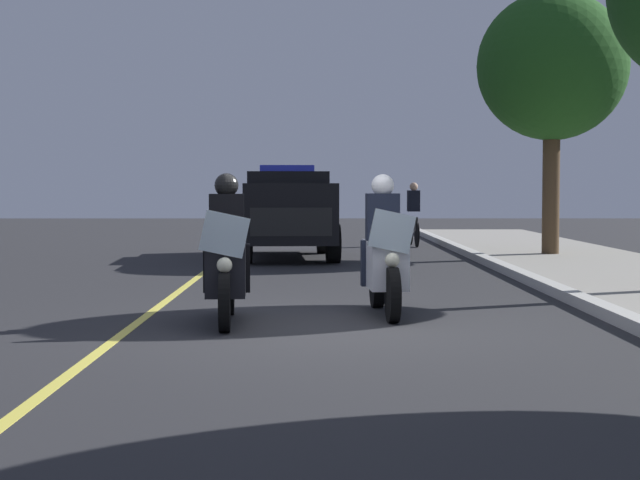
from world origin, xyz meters
The scene contains 8 objects.
ground_plane centered at (0.00, 0.00, 0.00)m, with size 80.00×80.00×0.00m, color #28282B.
curb_strip centered at (0.00, 3.42, 0.07)m, with size 48.00×0.24×0.15m, color #B7B5AD.
lane_stripe_center centered at (0.00, -2.10, 0.00)m, with size 48.00×0.12×0.01m, color #E0D14C.
police_motorcycle_lead_left centered at (-0.36, -1.08, 0.70)m, with size 2.14×0.60×1.72m.
police_motorcycle_lead_right centered at (-1.11, 0.79, 0.70)m, with size 2.14×0.60×1.72m.
police_suv centered at (-11.12, -0.69, 1.07)m, with size 5.01×2.31×2.05m.
cyclist_background centered at (-15.70, 2.55, 0.84)m, with size 1.76×0.33×1.69m.
tree_far_back centered at (-11.05, 5.12, 4.18)m, with size 3.28×3.28×5.74m.
Camera 1 is at (11.20, -0.05, 1.55)m, focal length 56.86 mm.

